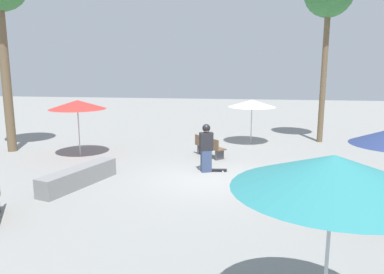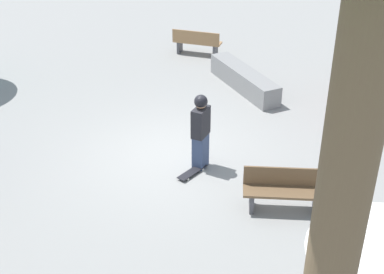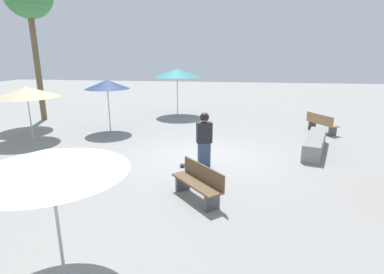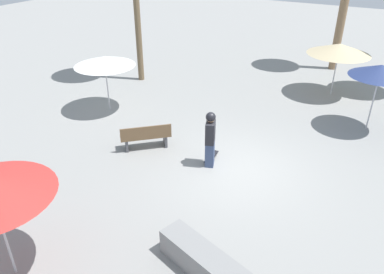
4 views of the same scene
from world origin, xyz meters
The scene contains 10 objects.
ground_plane centered at (0.00, 0.00, 0.00)m, with size 60.00×60.00×0.00m, color gray.
skater_main centered at (0.76, 0.15, 0.93)m, with size 0.40×0.52×1.73m.
skateboard centered at (0.87, -0.20, 0.06)m, with size 0.29×0.82×0.07m.
concrete_ledge centered at (-1.36, 3.97, 0.29)m, with size 3.06×1.49×0.59m.
bench_near centered at (-4.29, 4.93, 0.43)m, with size 1.61×1.15×0.85m.
bench_far centered at (2.98, 0.25, 0.43)m, with size 1.48×1.40×0.85m.
shade_umbrella_white centered at (5.95, -1.52, 1.96)m, with size 2.26×2.26×2.14m.
shade_umbrella_teal centered at (-7.35, -2.29, 2.43)m, with size 2.62×2.62×2.66m.
shade_umbrella_navy centered at (-3.08, -4.61, 2.14)m, with size 1.99×1.99×2.34m.
shade_umbrella_tan centered at (-1.35, -7.29, 1.97)m, with size 2.52×2.52×2.19m.
Camera 3 is at (9.61, 1.08, 3.41)m, focal length 28.00 mm.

